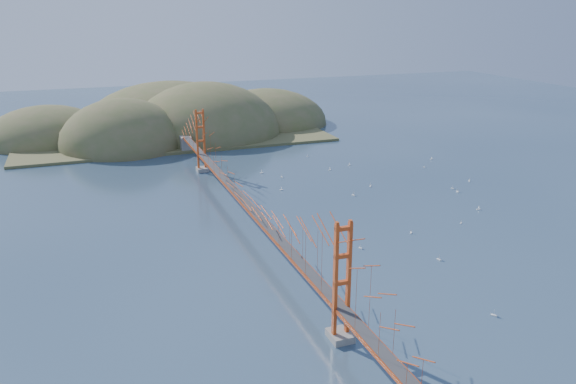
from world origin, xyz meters
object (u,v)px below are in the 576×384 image
object	(u,v)px
sailboat_2	(479,209)
sailboat_1	(354,195)
sailboat_0	(360,248)
bridge	(246,178)

from	to	relation	value
sailboat_2	sailboat_1	world-z (taller)	sailboat_1
sailboat_0	sailboat_2	distance (m)	24.49
bridge	sailboat_2	bearing A→B (deg)	-9.42
bridge	sailboat_0	world-z (taller)	bridge
sailboat_0	sailboat_2	bearing A→B (deg)	15.87
sailboat_0	sailboat_2	world-z (taller)	sailboat_2
bridge	sailboat_2	world-z (taller)	bridge
sailboat_2	sailboat_1	bearing A→B (deg)	139.27
sailboat_1	sailboat_0	bearing A→B (deg)	-114.42
sailboat_0	sailboat_1	distance (m)	21.30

